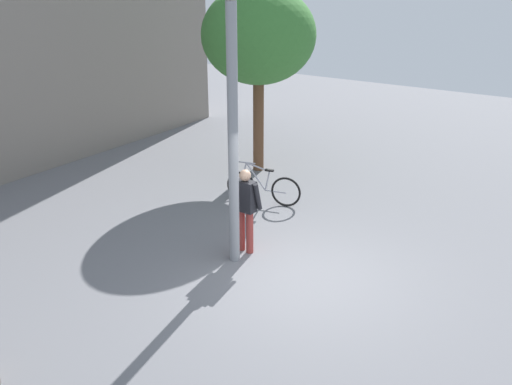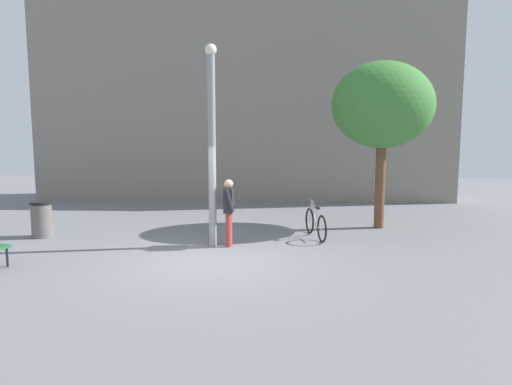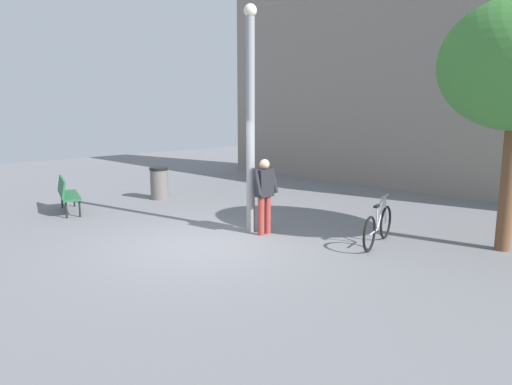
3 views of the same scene
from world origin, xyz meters
The scene contains 5 objects.
ground_plane centered at (0.00, 0.00, 0.00)m, with size 36.00×36.00×0.00m, color slate.
lamppost centered at (-0.11, 1.40, 2.61)m, with size 0.28×0.28×4.90m.
person_by_lamppost centered at (0.29, 1.43, 0.97)m, with size 0.29×0.60×1.67m.
plaza_tree centered at (4.43, 3.89, 3.53)m, with size 2.89×2.89×4.78m.
bicycle_silver centered at (2.49, 2.48, 0.38)m, with size 0.48×1.77×0.97m.
Camera 1 is at (-7.80, -4.23, 5.13)m, focal length 39.96 mm.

